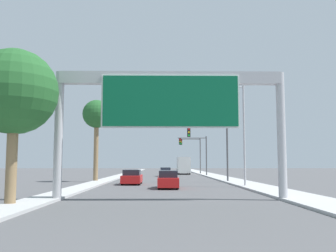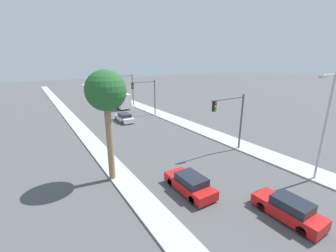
# 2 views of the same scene
# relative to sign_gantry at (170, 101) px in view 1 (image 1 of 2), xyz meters

# --- Properties ---
(sidewalk_right) EXTENTS (3.00, 120.00, 0.15)m
(sidewalk_right) POSITION_rel_sign_gantry_xyz_m (7.75, 42.13, -5.62)
(sidewalk_right) COLOR #B4B4B4
(sidewalk_right) RESTS_ON ground
(median_strip_left) EXTENTS (2.00, 120.00, 0.15)m
(median_strip_left) POSITION_rel_sign_gantry_xyz_m (-7.25, 42.13, -5.62)
(median_strip_left) COLOR #B4B4B4
(median_strip_left) RESTS_ON ground
(sign_gantry) EXTENTS (13.40, 0.73, 7.42)m
(sign_gantry) POSITION_rel_sign_gantry_xyz_m (0.00, 0.00, 0.00)
(sign_gantry) COLOR #B2B2B7
(sign_gantry) RESTS_ON ground
(car_far_left) EXTENTS (1.85, 4.66, 1.46)m
(car_far_left) POSITION_rel_sign_gantry_xyz_m (-3.50, 16.17, -5.00)
(car_far_left) COLOR red
(car_far_left) RESTS_ON ground
(car_near_center) EXTENTS (1.71, 4.42, 1.49)m
(car_near_center) POSITION_rel_sign_gantry_xyz_m (0.00, 10.24, -4.99)
(car_near_center) COLOR red
(car_near_center) RESTS_ON ground
(car_near_right) EXTENTS (1.78, 4.79, 1.42)m
(car_near_right) POSITION_rel_sign_gantry_xyz_m (0.00, 38.64, -5.02)
(car_near_right) COLOR silver
(car_near_right) RESTS_ON ground
(truck_box_primary) EXTENTS (2.31, 8.91, 3.23)m
(truck_box_primary) POSITION_rel_sign_gantry_xyz_m (3.50, 50.29, -4.05)
(truck_box_primary) COLOR white
(truck_box_primary) RESTS_ON ground
(traffic_light_near_intersection) EXTENTS (4.75, 0.32, 6.41)m
(traffic_light_near_intersection) POSITION_rel_sign_gantry_xyz_m (5.26, 20.12, -1.35)
(traffic_light_near_intersection) COLOR #4C4C4F
(traffic_light_near_intersection) RESTS_ON ground
(traffic_light_mid_block) EXTENTS (4.81, 0.32, 6.53)m
(traffic_light_mid_block) POSITION_rel_sign_gantry_xyz_m (5.26, 40.12, -1.27)
(traffic_light_mid_block) COLOR #4C4C4F
(traffic_light_mid_block) RESTS_ON ground
(traffic_light_far_intersection) EXTENTS (4.05, 0.32, 6.98)m
(traffic_light_far_intersection) POSITION_rel_sign_gantry_xyz_m (5.57, 50.12, -1.06)
(traffic_light_far_intersection) COLOR #4C4C4F
(traffic_light_far_intersection) RESTS_ON ground
(palm_tree_foreground) EXTENTS (4.34, 4.34, 7.89)m
(palm_tree_foreground) POSITION_rel_sign_gantry_xyz_m (-7.94, -2.70, -0.04)
(palm_tree_foreground) COLOR #8C704C
(palm_tree_foreground) RESTS_ON ground
(palm_tree_background) EXTENTS (3.22, 3.22, 9.34)m
(palm_tree_background) POSITION_rel_sign_gantry_xyz_m (-8.03, 21.24, 1.81)
(palm_tree_background) COLOR #8C704C
(palm_tree_background) RESTS_ON ground
(street_lamp_right) EXTENTS (2.35, 0.28, 9.11)m
(street_lamp_right) POSITION_rel_sign_gantry_xyz_m (6.59, 11.85, -0.39)
(street_lamp_right) COLOR #B2B2B7
(street_lamp_right) RESTS_ON ground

